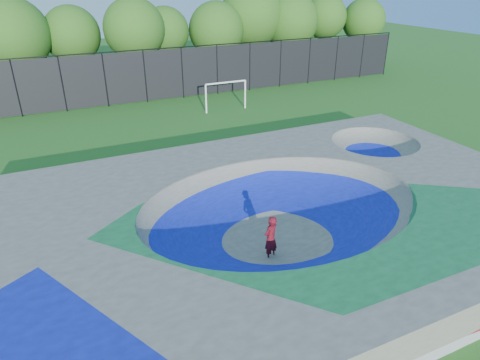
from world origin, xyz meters
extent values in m
plane|color=#235B19|center=(0.00, 0.00, 0.00)|extent=(120.00, 120.00, 0.00)
cube|color=gray|center=(0.00, 0.00, 0.75)|extent=(22.00, 14.00, 1.50)
imported|color=#AD0D1D|center=(-1.12, -1.21, 0.85)|extent=(0.74, 0.63, 1.71)
cube|color=black|center=(-1.12, -1.21, 0.03)|extent=(0.79, 0.56, 0.05)
cylinder|color=white|center=(3.15, 16.21, 1.04)|extent=(0.12, 0.12, 2.08)
cylinder|color=white|center=(6.27, 16.21, 1.04)|extent=(0.12, 0.12, 2.08)
cylinder|color=white|center=(4.71, 16.21, 2.08)|extent=(3.12, 0.12, 0.12)
cylinder|color=black|center=(-9.00, 21.00, 2.00)|extent=(0.09, 0.09, 4.00)
cylinder|color=black|center=(-6.00, 21.00, 2.00)|extent=(0.09, 0.09, 4.00)
cylinder|color=black|center=(-3.00, 21.00, 2.00)|extent=(0.09, 0.09, 4.00)
cylinder|color=black|center=(0.00, 21.00, 2.00)|extent=(0.09, 0.09, 4.00)
cylinder|color=black|center=(3.00, 21.00, 2.00)|extent=(0.09, 0.09, 4.00)
cylinder|color=black|center=(6.00, 21.00, 2.00)|extent=(0.09, 0.09, 4.00)
cylinder|color=black|center=(9.00, 21.00, 2.00)|extent=(0.09, 0.09, 4.00)
cylinder|color=black|center=(12.00, 21.00, 2.00)|extent=(0.09, 0.09, 4.00)
cylinder|color=black|center=(15.00, 21.00, 2.00)|extent=(0.09, 0.09, 4.00)
cylinder|color=black|center=(18.00, 21.00, 2.00)|extent=(0.09, 0.09, 4.00)
cylinder|color=black|center=(21.00, 21.00, 2.00)|extent=(0.09, 0.09, 4.00)
cylinder|color=black|center=(24.00, 21.00, 2.00)|extent=(0.09, 0.09, 4.00)
cube|color=black|center=(0.00, 21.00, 2.00)|extent=(48.00, 0.03, 3.80)
cylinder|color=black|center=(0.00, 21.00, 4.00)|extent=(48.00, 0.08, 0.08)
cylinder|color=#3F291F|center=(-8.70, 25.84, 1.44)|extent=(0.44, 0.44, 2.87)
sphere|color=#295917|center=(-8.70, 25.84, 4.98)|extent=(5.61, 5.61, 5.61)
cylinder|color=#3F291F|center=(-4.38, 26.69, 1.49)|extent=(0.44, 0.44, 2.98)
sphere|color=#295917|center=(-4.38, 26.69, 4.69)|extent=(4.57, 4.57, 4.57)
cylinder|color=#3F291F|center=(0.36, 24.97, 1.60)|extent=(0.44, 0.44, 3.19)
sphere|color=#295917|center=(0.36, 24.97, 5.07)|extent=(5.00, 5.00, 5.00)
cylinder|color=#3F291F|center=(3.38, 26.54, 1.50)|extent=(0.44, 0.44, 3.00)
sphere|color=#295917|center=(3.38, 26.54, 4.58)|extent=(4.21, 4.21, 4.21)
cylinder|color=#3F291F|center=(8.06, 26.05, 1.32)|extent=(0.44, 0.44, 2.63)
sphere|color=#295917|center=(8.06, 26.05, 4.52)|extent=(5.03, 5.03, 5.03)
cylinder|color=#3F291F|center=(12.09, 27.01, 1.64)|extent=(0.44, 0.44, 3.29)
sphere|color=#295917|center=(12.09, 27.01, 5.53)|extent=(5.99, 5.99, 5.99)
cylinder|color=#3F291F|center=(16.03, 26.27, 1.44)|extent=(0.44, 0.44, 2.87)
sphere|color=#295917|center=(16.03, 26.27, 4.92)|extent=(5.45, 5.45, 5.45)
cylinder|color=#3F291F|center=(20.14, 26.30, 1.77)|extent=(0.44, 0.44, 3.53)
sphere|color=#295917|center=(20.14, 26.30, 5.18)|extent=(4.38, 4.38, 4.38)
cylinder|color=#3F291F|center=(24.30, 25.24, 1.55)|extent=(0.44, 0.44, 3.10)
sphere|color=#295917|center=(24.30, 25.24, 4.75)|extent=(4.41, 4.41, 4.41)
camera|label=1|loc=(-7.41, -12.11, 9.20)|focal=32.00mm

